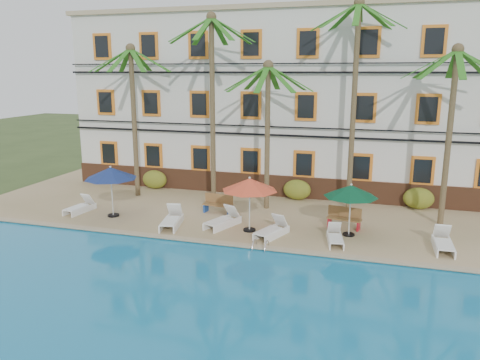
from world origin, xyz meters
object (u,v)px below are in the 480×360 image
(palm_b, at_px, (212,87))
(lounger_f, at_px, (443,243))
(bench_right, at_px, (345,218))
(umbrella_green, at_px, (351,191))
(lounger_e, at_px, (335,237))
(bench_left, at_px, (218,204))
(lounger_b, at_px, (172,220))
(lounger_c, at_px, (223,220))
(umbrella_blue, at_px, (111,173))
(umbrella_red, at_px, (250,185))
(lounger_a, at_px, (80,207))
(pool_ladder, at_px, (260,249))
(palm_d, at_px, (355,81))
(palm_e, at_px, (452,112))
(palm_c, at_px, (268,114))
(palm_a, at_px, (133,100))
(lounger_d, at_px, (272,230))

(palm_b, distance_m, lounger_f, 12.76)
(palm_b, distance_m, bench_right, 9.10)
(umbrella_green, xyz_separation_m, bench_right, (-0.26, 0.96, -1.46))
(lounger_f, bearing_deg, bench_right, 157.84)
(lounger_e, bearing_deg, bench_left, 156.63)
(lounger_b, distance_m, lounger_c, 2.31)
(umbrella_blue, bearing_deg, umbrella_red, -1.33)
(lounger_a, bearing_deg, pool_ladder, -12.77)
(lounger_e, bearing_deg, palm_d, 88.20)
(umbrella_green, distance_m, lounger_b, 7.96)
(umbrella_green, xyz_separation_m, lounger_e, (-0.47, -1.10, -1.68))
(lounger_b, distance_m, bench_right, 7.73)
(umbrella_blue, relative_size, bench_left, 1.60)
(palm_e, xyz_separation_m, bench_left, (-10.27, -1.15, -4.65))
(palm_e, bearing_deg, palm_c, 177.53)
(palm_b, height_order, palm_e, palm_b)
(lounger_b, bearing_deg, palm_a, 133.22)
(umbrella_green, xyz_separation_m, lounger_c, (-5.49, -0.44, -1.64))
(lounger_e, bearing_deg, umbrella_blue, 176.77)
(palm_d, bearing_deg, bench_right, -89.16)
(palm_c, relative_size, lounger_a, 4.07)
(umbrella_red, distance_m, umbrella_green, 4.26)
(palm_d, bearing_deg, lounger_a, -160.68)
(palm_b, bearing_deg, bench_left, -62.27)
(palm_b, relative_size, lounger_e, 5.63)
(lounger_d, bearing_deg, lounger_e, -0.64)
(umbrella_red, xyz_separation_m, lounger_a, (-8.79, 0.28, -1.80))
(palm_b, height_order, lounger_e, palm_b)
(umbrella_green, bearing_deg, palm_c, 145.55)
(palm_c, xyz_separation_m, umbrella_red, (0.11, -3.62, -2.69))
(lounger_b, bearing_deg, umbrella_red, 6.52)
(lounger_e, bearing_deg, palm_b, 148.87)
(bench_left, bearing_deg, lounger_c, -64.96)
(lounger_c, bearing_deg, palm_a, 149.35)
(palm_c, relative_size, umbrella_blue, 2.96)
(lounger_b, distance_m, lounger_f, 11.37)
(bench_right, bearing_deg, lounger_b, -164.78)
(palm_c, distance_m, lounger_e, 7.18)
(lounger_b, height_order, bench_left, lounger_b)
(lounger_b, bearing_deg, umbrella_blue, 170.46)
(umbrella_green, xyz_separation_m, lounger_f, (3.65, -0.63, -1.64))
(lounger_c, distance_m, bench_right, 5.42)
(umbrella_blue, bearing_deg, lounger_d, -4.08)
(palm_a, relative_size, lounger_f, 4.31)
(palm_d, distance_m, lounger_e, 8.00)
(umbrella_blue, distance_m, lounger_b, 3.84)
(lounger_e, xyz_separation_m, bench_left, (-5.91, 2.56, 0.22))
(umbrella_blue, bearing_deg, palm_c, 27.14)
(umbrella_green, relative_size, pool_ladder, 3.05)
(palm_d, distance_m, umbrella_blue, 12.43)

